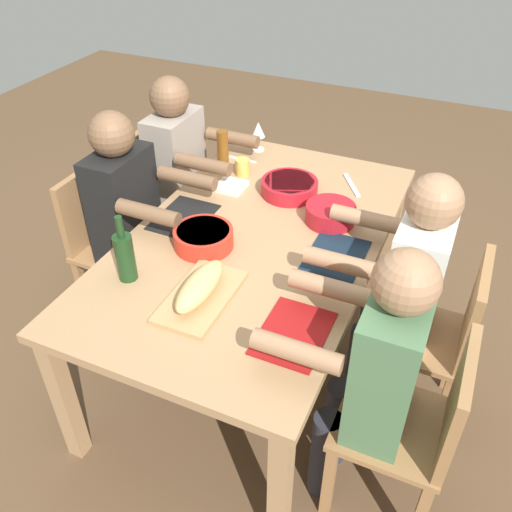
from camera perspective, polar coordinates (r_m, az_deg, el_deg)
ground_plane at (r=2.91m, az=-0.00°, el=-9.95°), size 8.00×8.00×0.00m
dining_table at (r=2.46m, az=-0.00°, el=0.65°), size 1.81×1.06×0.74m
chair_near_center at (r=2.95m, az=-15.25°, el=1.79°), size 0.40×0.40×0.85m
diner_near_center at (r=2.74m, az=-12.90°, el=4.58°), size 0.41×0.53×1.20m
chair_far_right at (r=2.10m, az=16.54°, el=-16.57°), size 0.40×0.40×0.85m
diner_far_right at (r=1.94m, az=12.30°, el=-11.37°), size 0.41×0.53×1.20m
chair_far_center at (r=2.44m, az=18.69°, el=-7.65°), size 0.40×0.40×0.85m
diner_far_center at (r=2.31m, az=15.30°, el=-2.71°), size 0.41×0.53×1.20m
chair_near_left at (r=3.28m, az=-10.13°, el=6.41°), size 0.40×0.40×0.85m
diner_near_left at (r=3.09m, az=-7.65°, el=9.18°), size 0.41×0.53×1.20m
serving_bowl_pasta at (r=2.71m, az=3.56°, el=7.28°), size 0.28×0.28×0.07m
serving_bowl_fruit at (r=2.34m, az=-5.52°, el=2.00°), size 0.26×0.26×0.08m
serving_bowl_greens at (r=2.51m, az=7.80°, el=4.51°), size 0.23×0.23×0.08m
cutting_board at (r=2.09m, az=-5.79°, el=-4.27°), size 0.40×0.22×0.02m
bread_loaf at (r=2.06m, az=-5.88°, el=-3.12°), size 0.32×0.11×0.09m
wine_bottle at (r=2.18m, az=-13.55°, el=0.01°), size 0.08×0.08×0.29m
beer_bottle at (r=2.90m, az=-3.49°, el=10.95°), size 0.06×0.06×0.22m
wine_glass at (r=3.11m, az=0.24°, el=12.97°), size 0.08×0.08×0.17m
placemat_near_center at (r=2.56m, az=-7.57°, el=4.06°), size 0.32×0.23×0.01m
placemat_far_right at (r=1.96m, az=3.96°, el=-8.04°), size 0.32×0.23×0.01m
placemat_far_center at (r=2.32m, az=8.35°, el=0.01°), size 0.32×0.23×0.01m
cup_near_left at (r=2.88m, az=-1.42°, el=9.29°), size 0.07×0.07×0.09m
fork_near_left at (r=3.05m, az=-1.47°, el=10.08°), size 0.02×0.17×0.01m
carving_knife at (r=2.84m, az=9.97°, el=7.34°), size 0.21×0.14×0.01m
napkin_stack at (r=2.77m, az=-2.62°, el=7.32°), size 0.14×0.14×0.02m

